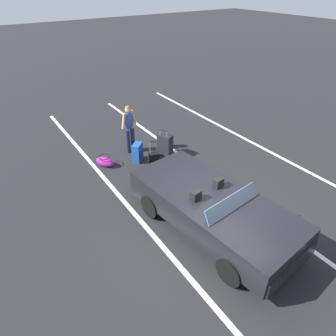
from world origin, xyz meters
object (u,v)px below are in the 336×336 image
object	(u,v)px
suitcase_medium_bright	(138,153)
duffel_bag	(105,162)
convertible_car	(219,214)
traveler_person	(129,126)
suitcase_small_carryon	(154,160)
suitcase_large_black	(165,145)

from	to	relation	value
suitcase_medium_bright	duffel_bag	size ratio (longest dim) A/B	0.88
convertible_car	traveler_person	world-z (taller)	traveler_person
suitcase_medium_bright	suitcase_small_carryon	bearing A→B (deg)	-18.34
suitcase_large_black	duffel_bag	xyz separation A→B (m)	(-0.48, -1.97, -0.21)
duffel_bag	suitcase_large_black	bearing A→B (deg)	76.39
convertible_car	suitcase_medium_bright	bearing A→B (deg)	173.43
suitcase_medium_bright	suitcase_small_carryon	size ratio (longest dim) A/B	0.70
suitcase_small_carryon	duffel_bag	bearing A→B (deg)	-104.07
suitcase_medium_bright	duffel_bag	xyz separation A→B (m)	(-0.31, -1.02, -0.15)
suitcase_medium_bright	suitcase_small_carryon	xyz separation A→B (m)	(0.61, 0.24, -0.05)
suitcase_large_black	suitcase_small_carryon	distance (m)	0.84
duffel_bag	traveler_person	distance (m)	1.43
convertible_car	suitcase_medium_bright	distance (m)	3.90
suitcase_large_black	convertible_car	bearing A→B (deg)	-126.99
convertible_car	suitcase_large_black	bearing A→B (deg)	159.12
suitcase_large_black	traveler_person	xyz separation A→B (m)	(-0.87, -0.84, 0.56)
suitcase_large_black	suitcase_medium_bright	distance (m)	0.97
suitcase_large_black	duffel_bag	distance (m)	2.04
suitcase_medium_bright	traveler_person	bearing A→B (deg)	130.93
suitcase_small_carryon	suitcase_large_black	bearing A→B (deg)	143.36
suitcase_small_carryon	duffel_bag	world-z (taller)	suitcase_small_carryon
suitcase_medium_bright	suitcase_large_black	bearing A→B (deg)	39.97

